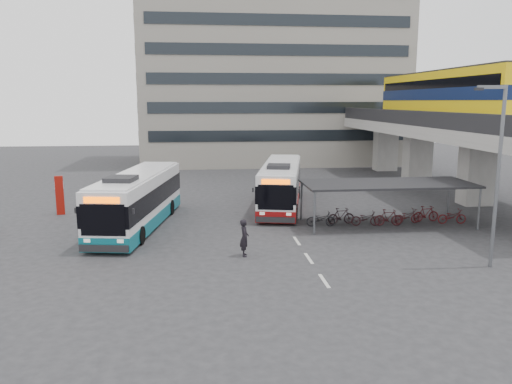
{
  "coord_description": "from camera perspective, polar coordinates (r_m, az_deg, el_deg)",
  "views": [
    {
      "loc": [
        -2.41,
        -25.1,
        7.3
      ],
      "look_at": [
        0.73,
        3.7,
        2.0
      ],
      "focal_mm": 35.0,
      "sensor_mm": 36.0,
      "label": 1
    }
  ],
  "objects": [
    {
      "name": "lamp_post",
      "position": [
        23.84,
        25.79,
        2.7
      ],
      "size": [
        1.4,
        0.27,
        7.97
      ],
      "rotation": [
        0.0,
        0.0,
        -0.07
      ],
      "color": "#595B60",
      "rests_on": "ground"
    },
    {
      "name": "office_block",
      "position": [
        61.9,
        1.68,
        15.18
      ],
      "size": [
        30.0,
        15.0,
        25.0
      ],
      "primitive_type": "cube",
      "color": "gray",
      "rests_on": "ground"
    },
    {
      "name": "road_markings",
      "position": [
        23.79,
        6.05,
        -7.55
      ],
      "size": [
        0.15,
        7.6,
        0.01
      ],
      "color": "beige",
      "rests_on": "ground"
    },
    {
      "name": "sign_totem_north",
      "position": [
        34.72,
        -21.52,
        -0.29
      ],
      "size": [
        0.55,
        0.25,
        2.54
      ],
      "rotation": [
        0.0,
        0.0,
        0.18
      ],
      "color": "#971109",
      "rests_on": "ground"
    },
    {
      "name": "bus_teal",
      "position": [
        29.95,
        -13.31,
        -0.92
      ],
      "size": [
        4.38,
        11.8,
        3.41
      ],
      "rotation": [
        0.0,
        0.0,
        -0.17
      ],
      "color": "white",
      "rests_on": "ground"
    },
    {
      "name": "ground",
      "position": [
        26.25,
        -0.71,
        -5.78
      ],
      "size": [
        120.0,
        120.0,
        0.0
      ],
      "primitive_type": "plane",
      "color": "#28282B",
      "rests_on": "ground"
    },
    {
      "name": "pedestrian",
      "position": [
        23.79,
        -1.34,
        -5.25
      ],
      "size": [
        0.43,
        0.66,
        1.79
      ],
      "primitive_type": "imported",
      "rotation": [
        0.0,
        0.0,
        1.56
      ],
      "color": "black",
      "rests_on": "ground"
    },
    {
      "name": "viaduct",
      "position": [
        42.55,
        21.15,
        8.24
      ],
      "size": [
        8.0,
        32.0,
        9.68
      ],
      "color": "gray",
      "rests_on": "ground"
    },
    {
      "name": "bus_main",
      "position": [
        34.78,
        2.88,
        0.82
      ],
      "size": [
        4.78,
        11.48,
        3.32
      ],
      "rotation": [
        0.0,
        0.0,
        -0.22
      ],
      "color": "white",
      "rests_on": "ground"
    },
    {
      "name": "bike_shelter",
      "position": [
        30.72,
        14.71,
        -1.13
      ],
      "size": [
        10.0,
        4.0,
        2.54
      ],
      "color": "#595B60",
      "rests_on": "ground"
    }
  ]
}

